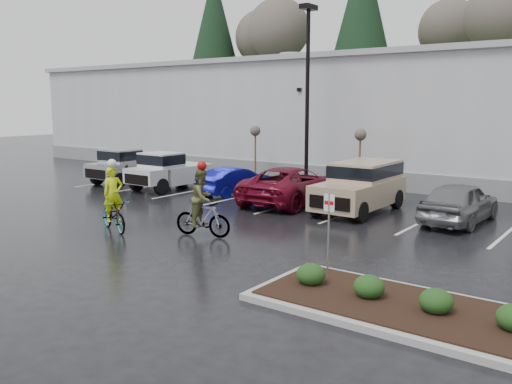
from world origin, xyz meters
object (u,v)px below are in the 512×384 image
Objects in this scene: fire_lane_sign at (329,224)px; car_red at (291,185)px; cyclist_olive at (203,210)px; sapling_mid at (360,138)px; car_grey at (460,202)px; pickup_silver at (133,165)px; cyclist_hivis at (114,209)px; suv_tan at (359,187)px; lamppost at (308,78)px; car_blue at (236,181)px; sapling_west at (255,134)px; pickup_white at (174,170)px.

car_red is (-6.45, 8.28, -0.58)m from fire_lane_sign.
car_red is at bearing -5.01° from cyclist_olive.
sapling_mid is 1.45× the size of fire_lane_sign.
sapling_mid is 5.03m from car_red.
car_red is 7.30m from car_grey.
car_red is (-1.15, -4.52, -1.90)m from sapling_mid.
cyclist_hivis is (8.58, -8.33, -0.20)m from pickup_silver.
lamppost is at bearing 142.89° from suv_tan.
suv_tan is 7.35m from cyclist_olive.
lamppost is at bearing -74.04° from car_red.
car_blue is 3.51m from car_red.
sapling_mid is 6.55m from car_blue.
sapling_west is 0.69× the size of car_grey.
suv_tan is (10.66, 0.00, 0.05)m from pickup_white.
lamppost is 12.74m from cyclist_hivis.
fire_lane_sign reaches higher than car_grey.
pickup_white is at bearing 149.08° from fire_lane_sign.
pickup_white is at bearing 37.24° from cyclist_olive.
fire_lane_sign is 0.37× the size of car_red.
pickup_white is at bearing -4.81° from car_red.
cyclist_olive is (11.66, -7.10, -0.06)m from pickup_silver.
fire_lane_sign is (7.80, -11.80, -4.28)m from lamppost.
sapling_mid is 0.69× the size of car_grey.
cyclist_hivis is 3.32m from cyclist_olive.
car_red is at bearing 4.54° from car_grey.
sapling_west is 0.78× the size of car_blue.
cyclist_olive is at bearing -108.97° from suv_tan.
pickup_white reaches higher than car_grey.
lamppost is at bearing 19.96° from pickup_silver.
pickup_silver is at bearing -159.65° from sapling_mid.
sapling_west is 6.50m from sapling_mid.
cyclist_olive is (6.30, -11.50, -1.81)m from sapling_west.
pickup_white is at bearing -179.99° from suv_tan.
sapling_mid is 0.62× the size of pickup_white.
car_blue is (-4.63, -4.15, -2.05)m from sapling_mid.
sapling_west reaches higher than cyclist_olive.
car_grey is 1.81× the size of cyclist_olive.
sapling_west is at bearing 180.00° from sapling_mid.
suv_tan is (4.69, -3.55, -4.66)m from lamppost.
sapling_west is 7.26m from car_red.
sapling_mid is 12.77m from pickup_silver.
sapling_mid is 0.78× the size of car_blue.
lamppost is 4.19× the size of fire_lane_sign.
cyclist_hivis is (-5.47, -8.18, -0.25)m from suv_tan.
cyclist_hivis is at bearing 44.37° from car_grey.
sapling_west is (-4.00, 1.00, -2.96)m from lamppost.
cyclist_olive is at bearing -77.66° from lamppost.
cyclist_hivis reaches higher than car_red.
suv_tan is at bearing 110.66° from fire_lane_sign.
cyclist_hivis reaches higher than pickup_silver.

